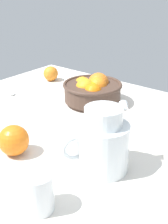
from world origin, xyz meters
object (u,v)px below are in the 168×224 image
(loose_orange_3, at_px, (14,140))
(loose_orange_0, at_px, (51,74))
(spoon, at_px, (8,91))
(juice_glass, at_px, (37,194))
(fruit_bowl, at_px, (92,90))
(juice_pitcher, at_px, (103,146))

(loose_orange_3, bearing_deg, loose_orange_0, 125.05)
(spoon, bearing_deg, juice_glass, -34.08)
(fruit_bowl, distance_m, juice_pitcher, 0.44)
(fruit_bowl, xyz_separation_m, juice_pitcher, (0.29, -0.33, 0.01))
(fruit_bowl, height_order, juice_glass, fruit_bowl)
(juice_glass, xyz_separation_m, loose_orange_0, (-0.58, 0.64, -0.01))
(juice_glass, bearing_deg, juice_pitcher, 85.22)
(juice_pitcher, distance_m, spoon, 0.66)
(loose_orange_0, xyz_separation_m, loose_orange_3, (0.37, -0.52, 0.01))
(fruit_bowl, relative_size, juice_pitcher, 1.26)
(loose_orange_0, relative_size, loose_orange_3, 0.78)
(juice_glass, height_order, loose_orange_0, juice_glass)
(juice_glass, relative_size, loose_orange_0, 1.32)
(loose_orange_0, height_order, loose_orange_3, loose_orange_3)
(juice_glass, distance_m, loose_orange_0, 0.86)
(fruit_bowl, relative_size, spoon, 1.46)
(juice_pitcher, relative_size, loose_orange_3, 2.08)
(spoon, bearing_deg, juice_pitcher, -17.93)
(juice_pitcher, relative_size, loose_orange_0, 2.66)
(juice_glass, xyz_separation_m, spoon, (-0.61, 0.41, -0.04))
(fruit_bowl, height_order, loose_orange_0, fruit_bowl)
(fruit_bowl, xyz_separation_m, spoon, (-0.34, -0.13, -0.05))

